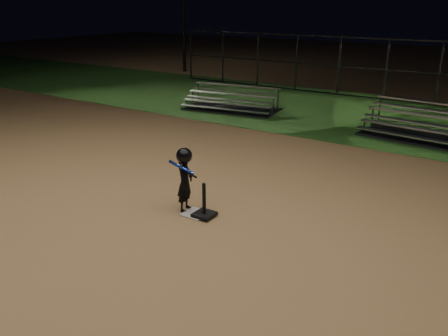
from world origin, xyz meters
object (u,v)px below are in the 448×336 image
child_batter (185,178)px  bleacher_right (436,134)px  batting_tee (204,210)px  home_plate (196,214)px  bleacher_left (231,105)px

child_batter → bleacher_right: size_ratio=0.30×
batting_tee → child_batter: child_batter is taller
child_batter → home_plate: bearing=-114.8°
bleacher_left → bleacher_right: 7.22m
child_batter → bleacher_left: size_ratio=0.35×
home_plate → bleacher_right: size_ratio=0.10×
child_batter → bleacher_right: 8.49m
batting_tee → bleacher_left: size_ratio=0.18×
bleacher_right → bleacher_left: bearing=-174.7°
home_plate → bleacher_left: (-4.28, 7.98, 0.16)m
bleacher_right → home_plate: bearing=-104.4°
home_plate → bleacher_right: (2.93, 7.90, 0.20)m
home_plate → bleacher_left: bleacher_left is taller
bleacher_left → child_batter: bearing=-71.5°
bleacher_left → bleacher_right: (7.22, -0.08, 0.03)m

